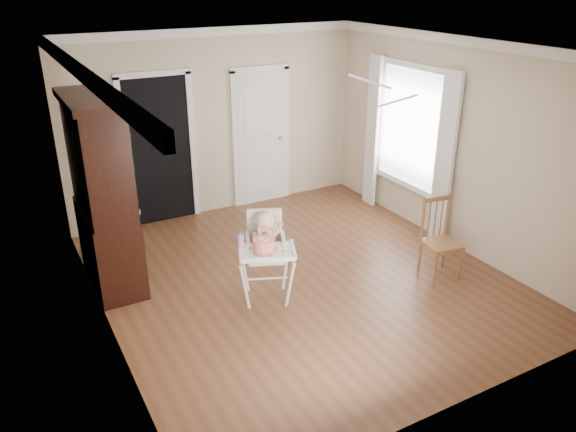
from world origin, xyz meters
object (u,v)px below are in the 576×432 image
sippy_cup (241,241)px  china_cabinet (103,194)px  high_chair (266,248)px  dining_chair (440,241)px  cake (264,245)px

sippy_cup → china_cabinet: china_cabinet is taller
high_chair → dining_chair: size_ratio=1.08×
high_chair → sippy_cup: (-0.30, -0.02, 0.16)m
china_cabinet → cake: bearing=-47.8°
sippy_cup → dining_chair: (2.37, -0.49, -0.35)m
cake → sippy_cup: size_ratio=1.61×
high_chair → sippy_cup: bearing=-153.4°
cake → sippy_cup: bearing=135.1°
cake → dining_chair: dining_chair is taller
dining_chair → cake: bearing=-178.4°
dining_chair → high_chair: bearing=175.9°
sippy_cup → china_cabinet: 1.70m
dining_chair → sippy_cup: bearing=178.0°
high_chair → china_cabinet: 1.93m
cake → china_cabinet: 1.95m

